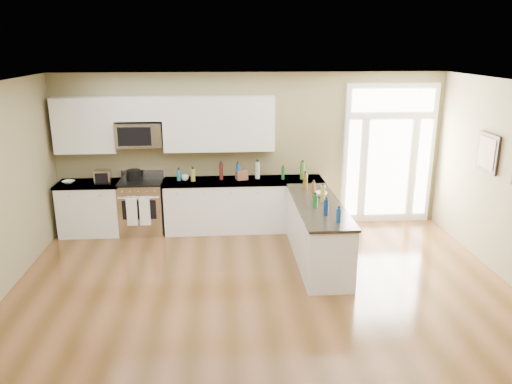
# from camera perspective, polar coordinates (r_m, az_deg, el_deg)

# --- Properties ---
(ground) EXTENTS (8.00, 8.00, 0.00)m
(ground) POSITION_cam_1_polar(r_m,az_deg,el_deg) (5.92, 1.90, -17.05)
(ground) COLOR #543717
(room_shell) EXTENTS (8.00, 8.00, 8.00)m
(room_shell) POSITION_cam_1_polar(r_m,az_deg,el_deg) (5.17, 2.08, -1.10)
(room_shell) COLOR #887F56
(room_shell) RESTS_ON ground
(back_cabinet_left) EXTENTS (1.10, 0.66, 0.94)m
(back_cabinet_left) POSITION_cam_1_polar(r_m,az_deg,el_deg) (9.35, -18.29, -1.93)
(back_cabinet_left) COLOR white
(back_cabinet_left) RESTS_ON ground
(back_cabinet_right) EXTENTS (2.85, 0.66, 0.94)m
(back_cabinet_right) POSITION_cam_1_polar(r_m,az_deg,el_deg) (9.06, -1.41, -1.65)
(back_cabinet_right) COLOR white
(back_cabinet_right) RESTS_ON ground
(peninsula_cabinet) EXTENTS (0.69, 2.32, 0.94)m
(peninsula_cabinet) POSITION_cam_1_polar(r_m,az_deg,el_deg) (7.82, 7.04, -4.83)
(peninsula_cabinet) COLOR white
(peninsula_cabinet) RESTS_ON ground
(upper_cabinet_left) EXTENTS (1.04, 0.33, 0.95)m
(upper_cabinet_left) POSITION_cam_1_polar(r_m,az_deg,el_deg) (9.14, -18.99, 7.23)
(upper_cabinet_left) COLOR white
(upper_cabinet_left) RESTS_ON room_shell
(upper_cabinet_right) EXTENTS (1.94, 0.33, 0.95)m
(upper_cabinet_right) POSITION_cam_1_polar(r_m,az_deg,el_deg) (8.84, -4.24, 7.78)
(upper_cabinet_right) COLOR white
(upper_cabinet_right) RESTS_ON room_shell
(upper_cabinet_short) EXTENTS (0.82, 0.33, 0.40)m
(upper_cabinet_short) POSITION_cam_1_polar(r_m,az_deg,el_deg) (8.91, -13.30, 9.25)
(upper_cabinet_short) COLOR white
(upper_cabinet_short) RESTS_ON room_shell
(microwave) EXTENTS (0.78, 0.41, 0.42)m
(microwave) POSITION_cam_1_polar(r_m,az_deg,el_deg) (8.94, -13.15, 6.42)
(microwave) COLOR silver
(microwave) RESTS_ON room_shell
(entry_door) EXTENTS (1.70, 0.10, 2.60)m
(entry_door) POSITION_cam_1_polar(r_m,az_deg,el_deg) (9.58, 14.91, 4.17)
(entry_door) COLOR white
(entry_door) RESTS_ON ground
(wall_art_near) EXTENTS (0.05, 0.58, 0.58)m
(wall_art_near) POSITION_cam_1_polar(r_m,az_deg,el_deg) (8.30, 24.97, 4.09)
(wall_art_near) COLOR black
(wall_art_near) RESTS_ON room_shell
(kitchen_range) EXTENTS (0.76, 0.68, 1.08)m
(kitchen_range) POSITION_cam_1_polar(r_m,az_deg,el_deg) (9.15, -12.89, -1.61)
(kitchen_range) COLOR silver
(kitchen_range) RESTS_ON ground
(stockpot) EXTENTS (0.29, 0.29, 0.19)m
(stockpot) POSITION_cam_1_polar(r_m,az_deg,el_deg) (9.11, -13.81, 1.97)
(stockpot) COLOR black
(stockpot) RESTS_ON kitchen_range
(toaster_oven) EXTENTS (0.28, 0.23, 0.24)m
(toaster_oven) POSITION_cam_1_polar(r_m,az_deg,el_deg) (9.06, -17.09, 1.70)
(toaster_oven) COLOR silver
(toaster_oven) RESTS_ON back_cabinet_left
(cardboard_box) EXTENTS (0.23, 0.20, 0.16)m
(cardboard_box) POSITION_cam_1_polar(r_m,az_deg,el_deg) (8.91, -1.65, 1.95)
(cardboard_box) COLOR brown
(cardboard_box) RESTS_ON back_cabinet_right
(bowl_left) EXTENTS (0.25, 0.25, 0.05)m
(bowl_left) POSITION_cam_1_polar(r_m,az_deg,el_deg) (9.27, -20.65, 1.08)
(bowl_left) COLOR white
(bowl_left) RESTS_ON back_cabinet_left
(bowl_peninsula) EXTENTS (0.20, 0.20, 0.06)m
(bowl_peninsula) POSITION_cam_1_polar(r_m,az_deg,el_deg) (8.04, 7.45, -0.21)
(bowl_peninsula) COLOR white
(bowl_peninsula) RESTS_ON peninsula_cabinet
(cup_counter) EXTENTS (0.14, 0.14, 0.10)m
(cup_counter) POSITION_cam_1_polar(r_m,az_deg,el_deg) (8.93, -8.11, 1.62)
(cup_counter) COLOR white
(cup_counter) RESTS_ON back_cabinet_right
(counter_bottles) EXTENTS (2.40, 2.44, 0.31)m
(counter_bottles) POSITION_cam_1_polar(r_m,az_deg,el_deg) (8.38, 1.59, 1.34)
(counter_bottles) COLOR #19591E
(counter_bottles) RESTS_ON back_cabinet_right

